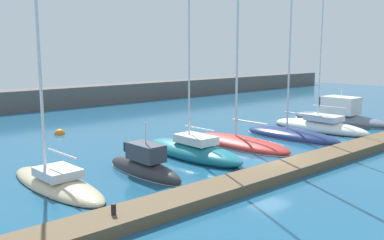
{
  "coord_description": "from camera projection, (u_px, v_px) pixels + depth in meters",
  "views": [
    {
      "loc": [
        -20.13,
        -15.94,
        6.86
      ],
      "look_at": [
        -2.5,
        4.06,
        2.46
      ],
      "focal_mm": 40.31,
      "sensor_mm": 36.0,
      "label": 1
    }
  ],
  "objects": [
    {
      "name": "ground_plane",
      "position": [
        267.0,
        164.0,
        26.05
      ],
      "size": [
        120.0,
        120.0,
        0.0
      ],
      "primitive_type": "plane",
      "color": "#1E567A"
    },
    {
      "name": "dock_pier",
      "position": [
        295.0,
        166.0,
        24.52
      ],
      "size": [
        37.63,
        1.96,
        0.52
      ],
      "primitive_type": "cube",
      "color": "brown",
      "rests_on": "ground_plane"
    },
    {
      "name": "breakwater_seawall",
      "position": [
        43.0,
        98.0,
        50.49
      ],
      "size": [
        108.0,
        3.28,
        2.32
      ],
      "primitive_type": "cube",
      "color": "#5B5651",
      "rests_on": "ground_plane"
    },
    {
      "name": "sailboat_sand_second",
      "position": [
        56.0,
        183.0,
        21.64
      ],
      "size": [
        2.72,
        8.41,
        12.7
      ],
      "rotation": [
        0.0,
        0.0,
        1.62
      ],
      "color": "beige",
      "rests_on": "ground_plane"
    },
    {
      "name": "motorboat_charcoal_third",
      "position": [
        144.0,
        167.0,
        23.87
      ],
      "size": [
        1.67,
        6.17,
        3.38
      ],
      "rotation": [
        0.0,
        0.0,
        1.6
      ],
      "color": "#2D2D33",
      "rests_on": "ground_plane"
    },
    {
      "name": "sailboat_teal_fourth",
      "position": [
        192.0,
        150.0,
        27.74
      ],
      "size": [
        2.84,
        8.39,
        16.39
      ],
      "rotation": [
        0.0,
        0.0,
        1.58
      ],
      "color": "#19707F",
      "rests_on": "ground_plane"
    },
    {
      "name": "sailboat_red_fifth",
      "position": [
        240.0,
        141.0,
        30.81
      ],
      "size": [
        3.14,
        8.58,
        18.27
      ],
      "rotation": [
        0.0,
        0.0,
        1.6
      ],
      "color": "#B72D28",
      "rests_on": "ground_plane"
    },
    {
      "name": "sailboat_navy_sixth",
      "position": [
        292.0,
        135.0,
        33.71
      ],
      "size": [
        3.17,
        8.41,
        17.03
      ],
      "rotation": [
        0.0,
        0.0,
        1.62
      ],
      "color": "navy",
      "rests_on": "ground_plane"
    },
    {
      "name": "sailboat_white_seventh",
      "position": [
        320.0,
        126.0,
        36.77
      ],
      "size": [
        2.94,
        8.88,
        18.27
      ],
      "rotation": [
        0.0,
        0.0,
        1.6
      ],
      "color": "white",
      "rests_on": "ground_plane"
    },
    {
      "name": "motorboat_slate_eighth",
      "position": [
        339.0,
        116.0,
        40.69
      ],
      "size": [
        3.34,
        9.6,
        3.5
      ],
      "rotation": [
        0.0,
        0.0,
        1.6
      ],
      "color": "slate",
      "rests_on": "ground_plane"
    },
    {
      "name": "mooring_buoy_orange",
      "position": [
        60.0,
        134.0,
        35.14
      ],
      "size": [
        0.86,
        0.86,
        0.86
      ],
      "primitive_type": "sphere",
      "color": "orange",
      "rests_on": "ground_plane"
    },
    {
      "name": "dock_bollard",
      "position": [
        114.0,
        209.0,
        16.67
      ],
      "size": [
        0.2,
        0.2,
        0.44
      ],
      "primitive_type": "cylinder",
      "color": "black",
      "rests_on": "dock_pier"
    }
  ]
}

